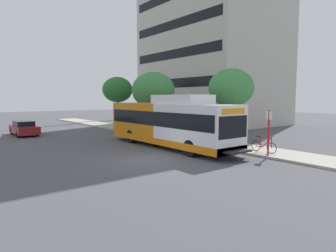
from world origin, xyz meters
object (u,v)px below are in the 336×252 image
street_tree_far_block (117,90)px  bus_stop_sign_pole (269,129)px  transit_bus (169,123)px  street_tree_near_stop (231,88)px  bicycle_parked (264,145)px  parked_car_far_lane (24,128)px  street_tree_mid_block (153,90)px

street_tree_far_block → bus_stop_sign_pole: bearing=-95.2°
transit_bus → street_tree_far_block: 16.16m
bus_stop_sign_pole → street_tree_near_stop: bearing=65.9°
transit_bus → street_tree_near_stop: bearing=-24.2°
bus_stop_sign_pole → street_tree_near_stop: street_tree_near_stop is taller
bus_stop_sign_pole → bicycle_parked: bus_stop_sign_pole is taller
bicycle_parked → parked_car_far_lane: (-9.41, 19.19, 0.10)m
street_tree_mid_block → street_tree_far_block: street_tree_mid_block is taller
bicycle_parked → parked_car_far_lane: size_ratio=0.39×
street_tree_near_stop → parked_car_far_lane: size_ratio=1.21×
transit_bus → bus_stop_sign_pole: size_ratio=4.71×
street_tree_near_stop → parked_car_far_lane: (-10.83, 15.36, -3.51)m
bus_stop_sign_pole → street_tree_mid_block: size_ratio=0.44×
bus_stop_sign_pole → street_tree_near_stop: (2.02, 4.52, 2.52)m
street_tree_near_stop → street_tree_mid_block: 9.85m
parked_car_far_lane → bus_stop_sign_pole: bearing=-66.1°
bus_stop_sign_pole → street_tree_far_block: (1.97, 21.81, 2.78)m
street_tree_mid_block → parked_car_far_lane: street_tree_mid_block is taller
transit_bus → bus_stop_sign_pole: 6.82m
bicycle_parked → street_tree_near_stop: 5.45m
bus_stop_sign_pole → parked_car_far_lane: 21.77m
bus_stop_sign_pole → parked_car_far_lane: bus_stop_sign_pole is taller
transit_bus → street_tree_far_block: street_tree_far_block is taller
street_tree_mid_block → parked_car_far_lane: size_ratio=1.31×
street_tree_near_stop → street_tree_far_block: street_tree_far_block is taller
street_tree_mid_block → bus_stop_sign_pole: bearing=-97.9°
bicycle_parked → street_tree_mid_block: size_ratio=0.30×
transit_bus → bicycle_parked: size_ratio=6.96×
bus_stop_sign_pole → bicycle_parked: (0.60, 0.69, -1.09)m
street_tree_far_block → street_tree_near_stop: bearing=-89.8°
bicycle_parked → parked_car_far_lane: 21.37m
street_tree_near_stop → street_tree_far_block: size_ratio=0.94×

